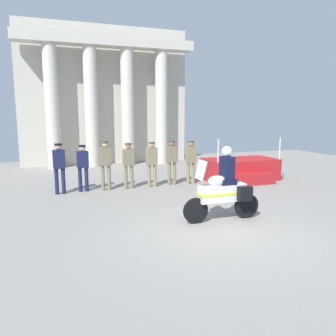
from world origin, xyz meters
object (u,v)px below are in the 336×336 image
object	(u,v)px
officer_in_row_3	(128,162)
officer_in_row_1	(83,164)
officer_in_row_0	(59,164)
officer_in_row_2	(105,162)
reviewing_stand	(241,170)
officer_in_row_6	(191,159)
officer_in_row_5	(172,159)
officer_in_row_4	(152,161)
motorcycle_with_rider	(225,190)

from	to	relation	value
officer_in_row_3	officer_in_row_1	bearing A→B (deg)	-9.81
officer_in_row_0	officer_in_row_2	xyz separation A→B (m)	(1.56, 0.06, 0.02)
reviewing_stand	officer_in_row_6	distance (m)	2.32
reviewing_stand	officer_in_row_6	bearing A→B (deg)	-179.92
officer_in_row_0	officer_in_row_2	world-z (taller)	officer_in_row_2
officer_in_row_5	officer_in_row_6	distance (m)	0.76
reviewing_stand	officer_in_row_2	world-z (taller)	reviewing_stand
officer_in_row_5	officer_in_row_6	world-z (taller)	officer_in_row_5
officer_in_row_3	officer_in_row_4	xyz separation A→B (m)	(0.88, -0.01, 0.01)
officer_in_row_5	officer_in_row_0	bearing A→B (deg)	-4.06
reviewing_stand	officer_in_row_4	size ratio (longest dim) A/B	1.75
officer_in_row_3	officer_in_row_5	bearing A→B (deg)	177.58
officer_in_row_3	officer_in_row_6	world-z (taller)	officer_in_row_6
reviewing_stand	officer_in_row_1	world-z (taller)	reviewing_stand
officer_in_row_0	officer_in_row_5	world-z (taller)	officer_in_row_0
reviewing_stand	officer_in_row_3	xyz separation A→B (m)	(-4.72, -0.05, 0.57)
reviewing_stand	officer_in_row_2	xyz separation A→B (m)	(-5.55, -0.03, 0.62)
officer_in_row_4	motorcycle_with_rider	world-z (taller)	motorcycle_with_rider
officer_in_row_5	officer_in_row_4	bearing A→B (deg)	2.42
officer_in_row_3	motorcycle_with_rider	bearing A→B (deg)	102.55
officer_in_row_1	officer_in_row_5	distance (m)	3.32
reviewing_stand	officer_in_row_0	world-z (taller)	reviewing_stand
officer_in_row_2	officer_in_row_3	xyz separation A→B (m)	(0.82, -0.02, -0.05)
officer_in_row_4	officer_in_row_6	distance (m)	1.60
officer_in_row_1	reviewing_stand	bearing A→B (deg)	173.37
officer_in_row_2	motorcycle_with_rider	bearing A→B (deg)	111.49
officer_in_row_5	officer_in_row_6	size ratio (longest dim) A/B	1.01
officer_in_row_0	reviewing_stand	bearing A→B (deg)	174.55
officer_in_row_2	motorcycle_with_rider	distance (m)	4.99
officer_in_row_4	officer_in_row_0	bearing A→B (deg)	-5.74
officer_in_row_5	officer_in_row_1	bearing A→B (deg)	-5.98
officer_in_row_2	officer_in_row_5	distance (m)	2.54
officer_in_row_6	motorcycle_with_rider	distance (m)	4.55
officer_in_row_3	motorcycle_with_rider	size ratio (longest dim) A/B	0.80
officer_in_row_1	officer_in_row_6	size ratio (longest dim) A/B	0.97
officer_in_row_3	officer_in_row_2	bearing A→B (deg)	-7.64
officer_in_row_3	officer_in_row_6	size ratio (longest dim) A/B	0.99
officer_in_row_1	officer_in_row_4	world-z (taller)	officer_in_row_4
officer_in_row_4	officer_in_row_3	bearing A→B (deg)	-7.07
officer_in_row_5	officer_in_row_6	xyz separation A→B (m)	(0.76, -0.06, -0.02)
officer_in_row_0	officer_in_row_5	size ratio (longest dim) A/B	1.01
officer_in_row_6	officer_in_row_5	bearing A→B (deg)	-10.91
officer_in_row_1	officer_in_row_2	bearing A→B (deg)	167.90
motorcycle_with_rider	officer_in_row_4	bearing A→B (deg)	-81.51
officer_in_row_5	motorcycle_with_rider	bearing A→B (deg)	80.92
officer_in_row_3	motorcycle_with_rider	world-z (taller)	motorcycle_with_rider
reviewing_stand	officer_in_row_2	size ratio (longest dim) A/B	1.68
officer_in_row_0	officer_in_row_3	bearing A→B (deg)	174.76
officer_in_row_3	officer_in_row_4	bearing A→B (deg)	172.93
officer_in_row_0	officer_in_row_5	distance (m)	4.10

